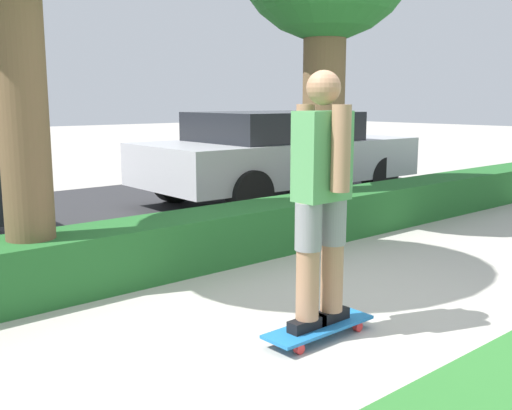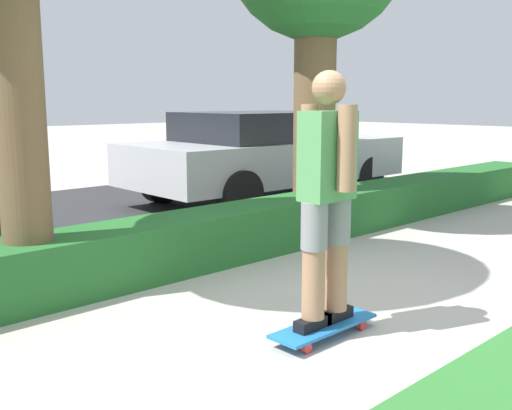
# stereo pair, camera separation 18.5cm
# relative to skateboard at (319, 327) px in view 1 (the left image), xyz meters

# --- Properties ---
(ground_plane) EXTENTS (60.00, 60.00, 0.00)m
(ground_plane) POSITION_rel_skateboard_xyz_m (0.37, 0.25, -0.07)
(ground_plane) COLOR #ADA89E
(street_asphalt) EXTENTS (13.05, 5.00, 0.01)m
(street_asphalt) POSITION_rel_skateboard_xyz_m (0.37, 4.45, -0.06)
(street_asphalt) COLOR #2D2D30
(street_asphalt) RESTS_ON ground_plane
(hedge_row) EXTENTS (13.05, 0.60, 0.47)m
(hedge_row) POSITION_rel_skateboard_xyz_m (0.37, 1.85, 0.17)
(hedge_row) COLOR #236028
(hedge_row) RESTS_ON ground_plane
(skateboard) EXTENTS (0.78, 0.24, 0.08)m
(skateboard) POSITION_rel_skateboard_xyz_m (0.00, 0.00, 0.00)
(skateboard) COLOR #1E6BAD
(skateboard) RESTS_ON ground_plane
(skater_person) EXTENTS (0.48, 0.40, 1.55)m
(skater_person) POSITION_rel_skateboard_xyz_m (0.00, 0.00, 0.84)
(skater_person) COLOR black
(skater_person) RESTS_ON skateboard
(parked_car_middle) EXTENTS (4.22, 1.96, 1.29)m
(parked_car_middle) POSITION_rel_skateboard_xyz_m (3.37, 3.98, 0.63)
(parked_car_middle) COLOR #B7B7BC
(parked_car_middle) RESTS_ON ground_plane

